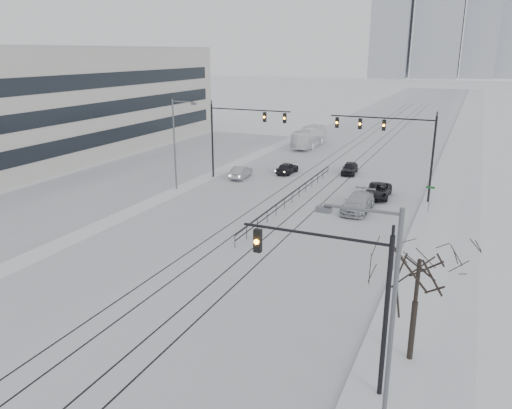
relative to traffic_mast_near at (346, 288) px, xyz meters
name	(u,v)px	position (x,y,z in m)	size (l,w,h in m)	color
ground	(36,405)	(-10.79, -6.00, -4.56)	(500.00, 500.00, 0.00)	silver
road	(362,148)	(-10.79, 54.00, -4.55)	(22.00, 260.00, 0.02)	silver
sidewalk_east	(462,155)	(2.71, 54.00, -4.48)	(5.00, 260.00, 0.16)	silver
curb	(443,154)	(0.26, 54.00, -4.50)	(0.10, 260.00, 0.12)	gray
parking_strip	(145,171)	(-30.79, 29.00, -4.55)	(14.00, 60.00, 0.03)	silver
tram_rails	(323,179)	(-10.79, 34.00, -4.54)	(5.30, 180.00, 0.01)	black
office_building	(23,104)	(-48.76, 29.00, 2.50)	(20.20, 62.20, 14.11)	#B4B1AA
skyline	(469,15)	(-5.77, 267.63, 26.08)	(96.00, 48.00, 72.00)	#A0A4AF
traffic_mast_near	(346,288)	(0.00, 0.00, 0.00)	(6.10, 0.37, 7.00)	black
traffic_mast_ne	(396,139)	(-2.64, 29.00, 1.20)	(9.60, 0.37, 8.00)	black
traffic_mast_nw	(237,129)	(-19.31, 30.00, 1.01)	(9.10, 0.37, 8.00)	black
street_light_east	(383,319)	(1.91, -3.00, 0.65)	(2.73, 0.25, 9.00)	#595B60
street_light_west	(177,138)	(-22.99, 24.00, 0.65)	(2.73, 0.25, 9.00)	#595B60
bare_tree	(419,270)	(2.41, 3.00, -0.07)	(4.40, 4.40, 6.10)	black
median_fence	(292,198)	(-10.79, 24.00, -4.04)	(0.06, 24.00, 1.00)	black
street_sign	(430,195)	(1.01, 26.00, -2.96)	(0.70, 0.06, 2.40)	#595B60
sedan_sb_inner	(287,168)	(-15.23, 34.73, -3.91)	(1.54, 3.82, 1.30)	black
sedan_sb_outer	(241,172)	(-19.19, 30.71, -3.90)	(1.41, 4.04, 1.33)	gray
sedan_nb_front	(378,191)	(-3.91, 29.10, -3.90)	(2.20, 4.76, 1.32)	black
sedan_nb_right	(358,203)	(-4.68, 24.04, -3.79)	(2.18, 5.36, 1.55)	#B1B4B9
sedan_nb_far	(350,168)	(-8.67, 37.46, -3.89)	(1.58, 3.92, 1.34)	black
box_truck	(310,137)	(-18.15, 51.97, -3.16)	(2.35, 10.05, 2.80)	white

